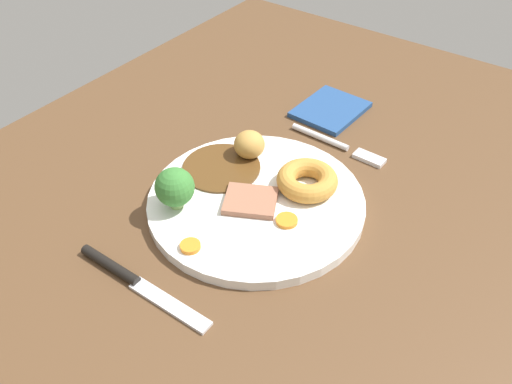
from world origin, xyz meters
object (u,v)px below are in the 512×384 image
Objects in this scene: roast_potato_left at (249,144)px; broccoli_floret at (175,187)px; dinner_plate at (256,202)px; meat_slice_main at (248,199)px; carrot_coin_back at (190,246)px; knife at (131,279)px; folded_napkin at (330,110)px; fork at (340,145)px; yorkshire_pudding at (307,180)px; carrot_coin_front at (287,220)px.

roast_potato_left is 13.76cm from broccoli_floret.
meat_slice_main reaches higher than dinner_plate.
knife is (6.79, -2.83, -1.22)cm from carrot_coin_back.
dinner_plate is at bearing 161.43° from meat_slice_main.
carrot_coin_back is 36.63cm from folded_napkin.
yorkshire_pudding is at bearing -80.44° from fork.
carrot_coin_back is at bearing -95.36° from fork.
fork is (-11.99, -1.72, -2.26)cm from yorkshire_pudding.
meat_slice_main is at bearing -18.57° from dinner_plate.
folded_napkin is (-25.09, -3.56, -0.30)cm from dinner_plate.
carrot_coin_back is at bearing 66.94° from knife.
dinner_plate is 25.35cm from folded_napkin.
meat_slice_main is (1.20, -0.40, 1.10)cm from dinner_plate.
knife is (16.85, -9.43, -1.19)cm from carrot_coin_front.
broccoli_floret is at bearing -66.13° from carrot_coin_front.
dinner_plate is 10.64cm from broccoli_floret.
folded_napkin is at bearing 172.52° from roast_potato_left.
knife is (23.71, -7.99, -2.19)cm from yorkshire_pudding.
dinner_plate is 18.63cm from knife.
carrot_coin_back is at bearing 3.97° from folded_napkin.
carrot_coin_front is at bearing 60.35° from knife.
broccoli_floret reaches higher than carrot_coin_front.
meat_slice_main is 0.42× the size of fork.
broccoli_floret is at bearing -109.88° from fork.
broccoli_floret is 26.56cm from fork.
fork is 9.68cm from folded_napkin.
knife is at bearing -11.94° from dinner_plate.
carrot_coin_back is (11.43, -1.02, 0.98)cm from dinner_plate.
yorkshire_pudding is 17.71cm from carrot_coin_back.
broccoli_floret is 12.35cm from knife.
broccoli_floret reaches higher than roast_potato_left.
roast_potato_left is 14.17cm from carrot_coin_front.
carrot_coin_back is at bearing -3.46° from meat_slice_main.
carrot_coin_back is at bearing 53.94° from broccoli_floret.
carrot_coin_back is 0.43× the size of broccoli_floret.
roast_potato_left is 0.23× the size of knife.
broccoli_floret is (5.79, -6.72, 2.60)cm from meat_slice_main.
meat_slice_main is 2.69× the size of carrot_coin_back.
yorkshire_pudding reaches higher than folded_napkin.
broccoli_floret is at bearing -4.80° from roast_potato_left.
roast_potato_left is (-1.19, -10.11, 0.66)cm from yorkshire_pudding.
carrot_coin_front is at bearing 88.35° from meat_slice_main.
knife is 43.32cm from folded_napkin.
folded_napkin is (-43.31, 0.30, -0.05)cm from knife.
dinner_plate is 7.14cm from yorkshire_pudding.
dinner_plate is 6.43× the size of roast_potato_left.
folded_napkin is (-19.60, -7.69, -2.24)cm from yorkshire_pudding.
fork is at bearing 171.41° from meat_slice_main.
dinner_plate reaches higher than knife.
carrot_coin_back is 0.16× the size of fork.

